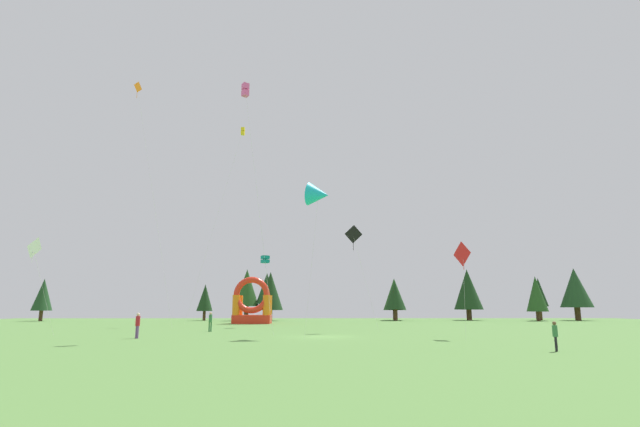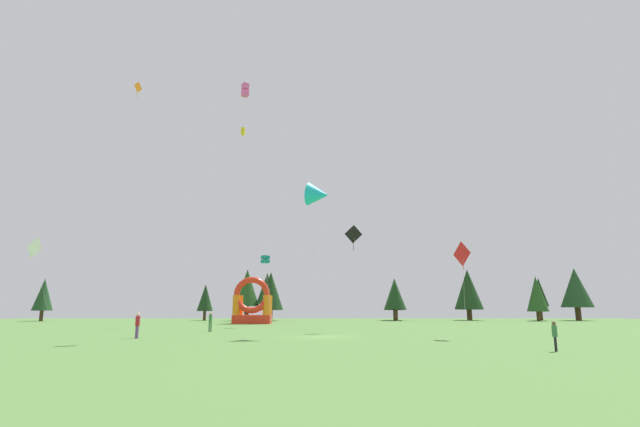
% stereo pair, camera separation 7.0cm
% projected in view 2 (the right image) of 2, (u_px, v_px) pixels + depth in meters
% --- Properties ---
extents(ground_plane, '(120.00, 120.00, 0.00)m').
position_uv_depth(ground_plane, '(321.00, 337.00, 37.22)').
color(ground_plane, '#5B8C42').
extents(kite_black_diamond, '(2.83, 1.86, 9.82)m').
position_uv_depth(kite_black_diamond, '(353.00, 235.00, 46.60)').
color(kite_black_diamond, black).
rests_on(kite_black_diamond, ground_plane).
extents(kite_red_diamond, '(1.44, 3.28, 6.93)m').
position_uv_depth(kite_red_diamond, '(464.00, 255.00, 37.03)').
color(kite_red_diamond, red).
rests_on(kite_red_diamond, ground_plane).
extents(kite_yellow_box, '(7.18, 0.52, 27.55)m').
position_uv_depth(kite_yellow_box, '(243.00, 133.00, 68.49)').
color(kite_yellow_box, yellow).
rests_on(kite_yellow_box, ground_plane).
extents(kite_orange_diamond, '(5.10, 2.43, 26.48)m').
position_uv_depth(kite_orange_diamond, '(138.00, 92.00, 52.67)').
color(kite_orange_diamond, orange).
rests_on(kite_orange_diamond, ground_plane).
extents(kite_pink_box, '(3.05, 2.30, 21.46)m').
position_uv_depth(kite_pink_box, '(245.00, 91.00, 41.68)').
color(kite_pink_box, '#EA599E').
rests_on(kite_pink_box, ground_plane).
extents(kite_cyan_delta, '(2.50, 4.51, 12.61)m').
position_uv_depth(kite_cyan_delta, '(318.00, 195.00, 40.02)').
color(kite_cyan_delta, '#19B7CC').
rests_on(kite_cyan_delta, ground_plane).
extents(kite_white_diamond, '(2.06, 2.06, 7.62)m').
position_uv_depth(kite_white_diamond, '(32.00, 248.00, 38.78)').
color(kite_white_diamond, white).
rests_on(kite_white_diamond, ground_plane).
extents(kite_teal_box, '(1.56, 1.95, 8.24)m').
position_uv_depth(kite_teal_box, '(265.00, 259.00, 56.53)').
color(kite_teal_box, '#0C7F7A').
rests_on(kite_teal_box, ground_plane).
extents(person_midfield, '(0.37, 0.37, 1.55)m').
position_uv_depth(person_midfield, '(555.00, 334.00, 25.28)').
color(person_midfield, black).
rests_on(person_midfield, ground_plane).
extents(person_far_side, '(0.39, 0.39, 1.80)m').
position_uv_depth(person_far_side, '(210.00, 320.00, 45.08)').
color(person_far_side, '#33723F').
rests_on(person_far_side, ground_plane).
extents(person_left_edge, '(0.45, 0.45, 1.86)m').
position_uv_depth(person_left_edge, '(138.00, 323.00, 35.58)').
color(person_left_edge, '#724C8C').
rests_on(person_left_edge, ground_plane).
extents(inflatable_orange_dome, '(5.17, 3.67, 6.36)m').
position_uv_depth(inflatable_orange_dome, '(252.00, 307.00, 66.10)').
color(inflatable_orange_dome, red).
rests_on(inflatable_orange_dome, ground_plane).
extents(tree_row_0, '(3.15, 3.15, 6.82)m').
position_uv_depth(tree_row_0, '(44.00, 295.00, 78.16)').
color(tree_row_0, '#4C331E').
rests_on(tree_row_0, ground_plane).
extents(tree_row_1, '(2.68, 2.68, 6.06)m').
position_uv_depth(tree_row_1, '(205.00, 298.00, 81.32)').
color(tree_row_1, '#4C331E').
rests_on(tree_row_1, ground_plane).
extents(tree_row_2, '(4.15, 4.15, 8.56)m').
position_uv_depth(tree_row_2, '(247.00, 288.00, 80.88)').
color(tree_row_2, '#4C331E').
rests_on(tree_row_2, ground_plane).
extents(tree_row_3, '(3.56, 3.56, 7.92)m').
position_uv_depth(tree_row_3, '(267.00, 289.00, 80.76)').
color(tree_row_3, '#4C331E').
rests_on(tree_row_3, ground_plane).
extents(tree_row_4, '(4.29, 4.29, 8.04)m').
position_uv_depth(tree_row_4, '(271.00, 291.00, 80.04)').
color(tree_row_4, '#4C331E').
rests_on(tree_row_4, ground_plane).
extents(tree_row_5, '(3.53, 3.53, 6.44)m').
position_uv_depth(tree_row_5, '(395.00, 296.00, 80.21)').
color(tree_row_5, '#4C331E').
rests_on(tree_row_5, ground_plane).
extents(tree_row_6, '(3.94, 3.94, 7.16)m').
position_uv_depth(tree_row_6, '(395.00, 294.00, 83.01)').
color(tree_row_6, '#4C331E').
rests_on(tree_row_6, ground_plane).
extents(tree_row_7, '(4.88, 4.88, 8.69)m').
position_uv_depth(tree_row_7, '(468.00, 289.00, 82.77)').
color(tree_row_7, '#4C331E').
rests_on(tree_row_7, ground_plane).
extents(tree_row_8, '(3.36, 3.36, 7.21)m').
position_uv_depth(tree_row_8, '(537.00, 294.00, 78.09)').
color(tree_row_8, '#4C331E').
rests_on(tree_row_8, ground_plane).
extents(tree_row_9, '(2.86, 2.86, 7.25)m').
position_uv_depth(tree_row_9, '(539.00, 292.00, 83.35)').
color(tree_row_9, '#4C331E').
rests_on(tree_row_9, ground_plane).
extents(tree_row_10, '(5.20, 5.20, 8.77)m').
position_uv_depth(tree_row_10, '(576.00, 288.00, 81.36)').
color(tree_row_10, '#4C331E').
rests_on(tree_row_10, ground_plane).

